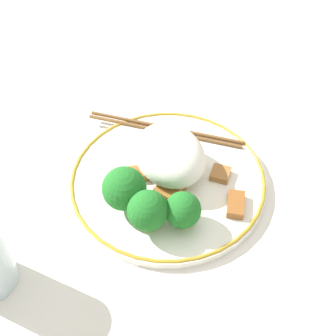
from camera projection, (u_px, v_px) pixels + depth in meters
The scene contains 11 objects.
ground_plane at pixel (168, 184), 0.63m from camera, with size 3.00×3.00×0.00m, color silver.
plate at pixel (168, 180), 0.63m from camera, with size 0.26×0.26×0.01m.
rice_mound at pixel (170, 155), 0.61m from camera, with size 0.11×0.09×0.06m.
broccoli_back_left at pixel (124, 189), 0.57m from camera, with size 0.05×0.05×0.06m.
broccoli_back_center at pixel (148, 211), 0.55m from camera, with size 0.05×0.05×0.06m.
broccoli_back_right at pixel (183, 210), 0.56m from camera, with size 0.04×0.04×0.05m.
meat_near_front at pixel (138, 174), 0.62m from camera, with size 0.03×0.03×0.01m.
meat_near_left at pixel (220, 174), 0.62m from camera, with size 0.04×0.04×0.01m.
meat_near_right at pixel (236, 204), 0.59m from camera, with size 0.04×0.04×0.01m.
meat_near_back at pixel (171, 188), 0.61m from camera, with size 0.04×0.05×0.01m.
chopsticks at pixel (165, 129), 0.68m from camera, with size 0.17×0.18×0.01m.
Camera 1 is at (-0.36, 0.19, 0.49)m, focal length 50.00 mm.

